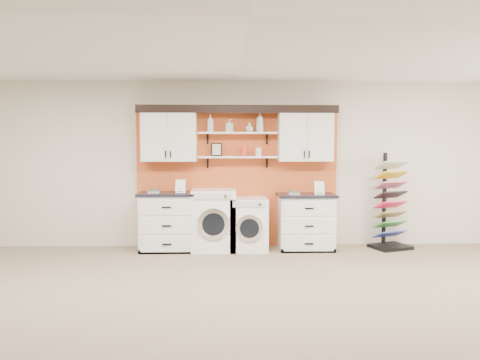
{
  "coord_description": "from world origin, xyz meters",
  "views": [
    {
      "loc": [
        -0.2,
        -3.99,
        1.72
      ],
      "look_at": [
        -0.01,
        2.3,
        1.26
      ],
      "focal_mm": 35.0,
      "sensor_mm": 36.0,
      "label": 1
    }
  ],
  "objects_px": {
    "dryer": "(248,224)",
    "sample_rack": "(390,218)",
    "base_cabinet_right": "(306,222)",
    "base_cabinet_left": "(169,221)",
    "washer": "(214,220)"
  },
  "relations": [
    {
      "from": "dryer",
      "to": "sample_rack",
      "type": "xyz_separation_m",
      "value": [
        2.37,
        0.04,
        0.08
      ]
    },
    {
      "from": "dryer",
      "to": "sample_rack",
      "type": "height_order",
      "value": "sample_rack"
    },
    {
      "from": "sample_rack",
      "to": "base_cabinet_right",
      "type": "bearing_deg",
      "value": 161.63
    },
    {
      "from": "base_cabinet_left",
      "to": "washer",
      "type": "xyz_separation_m",
      "value": [
        0.74,
        -0.0,
        0.02
      ]
    },
    {
      "from": "base_cabinet_left",
      "to": "sample_rack",
      "type": "xyz_separation_m",
      "value": [
        3.68,
        0.03,
        0.04
      ]
    },
    {
      "from": "base_cabinet_left",
      "to": "washer",
      "type": "distance_m",
      "value": 0.74
    },
    {
      "from": "base_cabinet_left",
      "to": "sample_rack",
      "type": "height_order",
      "value": "sample_rack"
    },
    {
      "from": "base_cabinet_right",
      "to": "sample_rack",
      "type": "bearing_deg",
      "value": 1.33
    },
    {
      "from": "dryer",
      "to": "sample_rack",
      "type": "distance_m",
      "value": 2.37
    },
    {
      "from": "base_cabinet_right",
      "to": "sample_rack",
      "type": "distance_m",
      "value": 1.42
    },
    {
      "from": "base_cabinet_right",
      "to": "sample_rack",
      "type": "relative_size",
      "value": 0.59
    },
    {
      "from": "base_cabinet_left",
      "to": "base_cabinet_right",
      "type": "bearing_deg",
      "value": 0.0
    },
    {
      "from": "base_cabinet_left",
      "to": "washer",
      "type": "bearing_deg",
      "value": -0.26
    },
    {
      "from": "dryer",
      "to": "sample_rack",
      "type": "relative_size",
      "value": 0.54
    },
    {
      "from": "sample_rack",
      "to": "dryer",
      "type": "bearing_deg",
      "value": 161.17
    }
  ]
}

